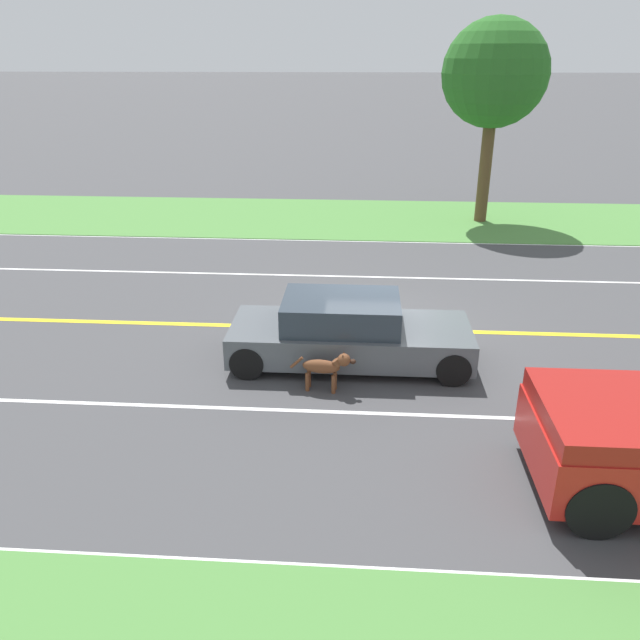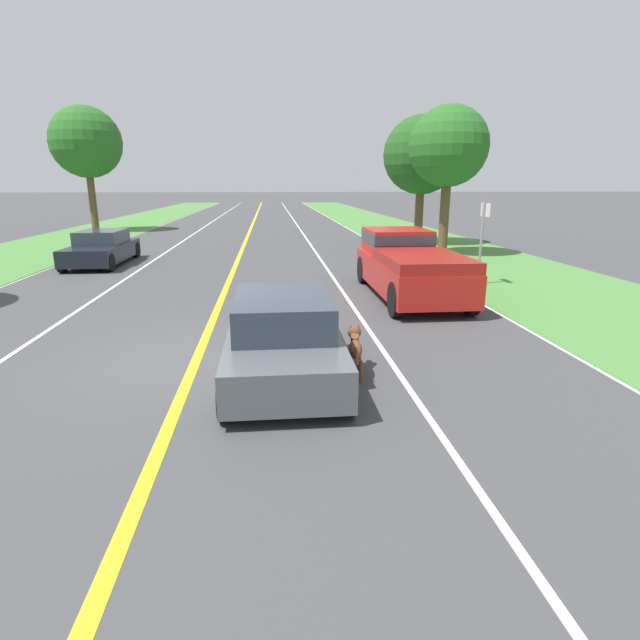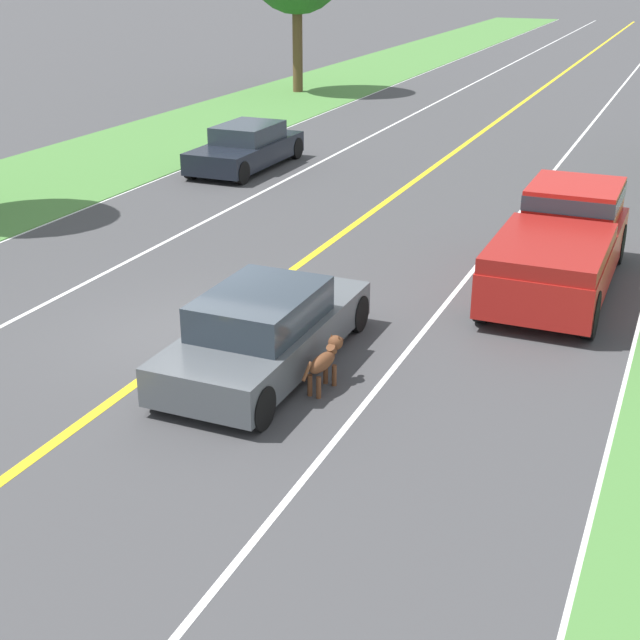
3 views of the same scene
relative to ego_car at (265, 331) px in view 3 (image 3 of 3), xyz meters
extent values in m
plane|color=#424244|center=(-1.58, 0.68, -0.62)|extent=(400.00, 400.00, 0.00)
cube|color=yellow|center=(-1.58, 0.68, -0.62)|extent=(0.18, 160.00, 0.01)
cube|color=white|center=(5.42, 0.68, -0.62)|extent=(0.14, 160.00, 0.01)
cube|color=white|center=(1.92, 0.68, -0.62)|extent=(0.10, 160.00, 0.01)
cube|color=white|center=(-5.08, 0.68, -0.62)|extent=(0.10, 160.00, 0.01)
cube|color=#51565B|center=(0.00, 0.05, -0.14)|extent=(1.81, 4.63, 0.60)
cube|color=#2D3842|center=(0.00, -0.14, 0.43)|extent=(1.55, 2.22, 0.55)
cylinder|color=black|center=(0.81, 1.94, -0.30)|extent=(0.22, 0.64, 0.64)
cylinder|color=black|center=(0.81, -1.85, -0.30)|extent=(0.22, 0.64, 0.64)
cylinder|color=black|center=(-0.81, 1.94, -0.30)|extent=(0.22, 0.64, 0.64)
cylinder|color=black|center=(-0.81, -1.85, -0.30)|extent=(0.22, 0.64, 0.64)
ellipsoid|color=brown|center=(1.17, -0.44, -0.15)|extent=(0.30, 0.70, 0.25)
cylinder|color=brown|center=(1.28, -0.22, -0.45)|extent=(0.07, 0.07, 0.34)
cylinder|color=brown|center=(1.22, -0.69, -0.45)|extent=(0.07, 0.07, 0.34)
cylinder|color=brown|center=(1.12, -0.20, -0.45)|extent=(0.07, 0.07, 0.34)
cylinder|color=brown|center=(1.07, -0.67, -0.45)|extent=(0.07, 0.07, 0.34)
cylinder|color=brown|center=(1.21, -0.16, -0.05)|extent=(0.16, 0.20, 0.18)
sphere|color=brown|center=(1.22, -0.04, 0.02)|extent=(0.26, 0.26, 0.23)
ellipsoid|color=#331E14|center=(1.24, 0.12, 0.00)|extent=(0.12, 0.12, 0.09)
cone|color=#55301C|center=(1.28, -0.06, 0.11)|extent=(0.08, 0.08, 0.10)
cone|color=#55301C|center=(1.16, -0.04, 0.11)|extent=(0.08, 0.08, 0.10)
cylinder|color=brown|center=(1.12, -0.89, -0.11)|extent=(0.08, 0.26, 0.25)
cube|color=red|center=(3.69, 5.40, 0.04)|extent=(2.04, 5.54, 0.82)
cube|color=red|center=(3.69, 7.00, 0.80)|extent=(1.80, 2.09, 0.69)
cube|color=#2D3842|center=(3.69, 7.00, 0.90)|extent=(1.82, 2.12, 0.31)
cube|color=maroon|center=(3.69, 4.24, 0.60)|extent=(2.00, 3.15, 0.29)
cylinder|color=black|center=(4.62, 7.57, -0.19)|extent=(0.22, 0.85, 0.85)
cylinder|color=black|center=(4.62, 3.23, -0.19)|extent=(0.22, 0.85, 0.85)
cylinder|color=black|center=(2.75, 7.57, -0.19)|extent=(0.22, 0.85, 0.85)
cylinder|color=black|center=(2.75, 3.23, -0.19)|extent=(0.22, 0.85, 0.85)
cube|color=black|center=(-6.85, 12.41, -0.12)|extent=(1.83, 4.60, 0.63)
cube|color=#2D3842|center=(-6.85, 12.59, 0.45)|extent=(1.58, 2.21, 0.51)
cylinder|color=black|center=(-7.67, 10.55, -0.29)|extent=(0.22, 0.67, 0.67)
cylinder|color=black|center=(-7.67, 14.27, -0.29)|extent=(0.22, 0.67, 0.67)
cylinder|color=black|center=(-6.02, 10.55, -0.29)|extent=(0.22, 0.67, 0.67)
cylinder|color=black|center=(-6.02, 14.27, -0.29)|extent=(0.22, 0.67, 0.67)
cylinder|color=brown|center=(-11.97, 27.48, 1.51)|extent=(0.46, 0.46, 4.26)
camera|label=1|loc=(11.02, 0.20, 4.99)|focal=35.00mm
camera|label=2|loc=(-0.17, -8.12, 2.47)|focal=28.00mm
camera|label=3|loc=(5.91, -11.60, 5.59)|focal=50.00mm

